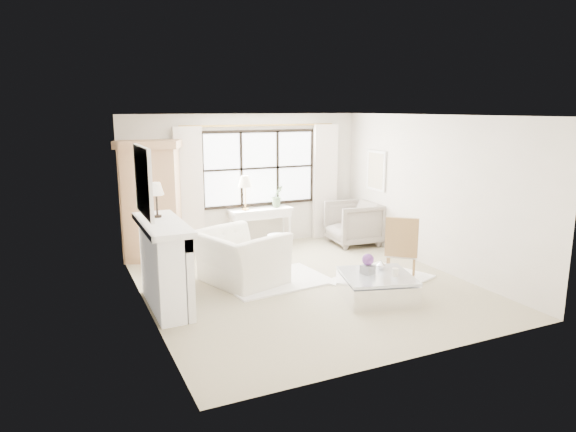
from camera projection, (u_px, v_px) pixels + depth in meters
name	position (u px, v px, depth m)	size (l,w,h in m)	color
floor	(305.00, 285.00, 8.32)	(5.50, 5.50, 0.00)	tan
ceiling	(307.00, 115.00, 7.76)	(5.50, 5.50, 0.00)	white
wall_back	(246.00, 181.00, 10.48)	(5.00, 5.00, 0.00)	beige
wall_front	(419.00, 244.00, 5.59)	(5.00, 5.00, 0.00)	white
wall_left	(143.00, 217.00, 7.01)	(5.50, 5.50, 0.00)	white
wall_right	(432.00, 192.00, 9.06)	(5.50, 5.50, 0.00)	beige
window_pane	(259.00, 168.00, 10.53)	(2.40, 0.02, 1.50)	white
window_frame	(260.00, 168.00, 10.53)	(2.50, 0.04, 1.50)	black
curtain_rod	(260.00, 125.00, 10.30)	(0.04, 0.04, 3.30)	#AB833B
curtain_left	(189.00, 191.00, 9.92)	(0.55, 0.10, 2.47)	silver
curtain_right	(325.00, 182.00, 11.15)	(0.55, 0.10, 2.47)	white
fireplace	(162.00, 264.00, 7.25)	(0.58, 1.66, 1.26)	white
mirror_frame	(143.00, 181.00, 6.92)	(0.05, 1.15, 0.95)	silver
mirror_glass	(145.00, 181.00, 6.94)	(0.02, 1.00, 0.80)	silver
art_frame	(376.00, 171.00, 10.52)	(0.04, 0.62, 0.82)	white
art_canvas	(375.00, 171.00, 10.51)	(0.01, 0.52, 0.72)	beige
mantel_lamp	(156.00, 190.00, 7.34)	(0.22, 0.22, 0.51)	black
armoire	(151.00, 200.00, 9.48)	(1.30, 1.06, 2.24)	tan
console_table	(260.00, 227.00, 10.55)	(1.31, 0.49, 0.80)	white
console_lamp	(245.00, 182.00, 10.21)	(0.28, 0.28, 0.69)	#BB8A40
orchid_plant	(277.00, 196.00, 10.57)	(0.25, 0.20, 0.46)	#58734D
side_table	(278.00, 244.00, 9.53)	(0.40, 0.40, 0.51)	white
rug_left	(275.00, 281.00, 8.48)	(1.70, 1.20, 0.03)	white
rug_right	(380.00, 279.00, 8.54)	(1.57, 1.18, 0.03)	white
club_armchair	(240.00, 258.00, 8.33)	(1.32, 1.16, 0.86)	white
wingback_chair	(353.00, 223.00, 10.73)	(0.96, 0.99, 0.90)	gray
french_chair	(401.00, 262.00, 8.50)	(0.68, 0.68, 1.08)	#9F7543
coffee_table	(377.00, 287.00, 7.68)	(1.24, 1.24, 0.38)	white
planter_box	(368.00, 269.00, 7.67)	(0.17, 0.17, 0.13)	slate
planter_flowers	(368.00, 260.00, 7.64)	(0.18, 0.18, 0.18)	#65317C
pillar_candle	(395.00, 272.00, 7.55)	(0.09, 0.09, 0.12)	beige
coffee_vase	(381.00, 265.00, 7.88)	(0.13, 0.13, 0.14)	silver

